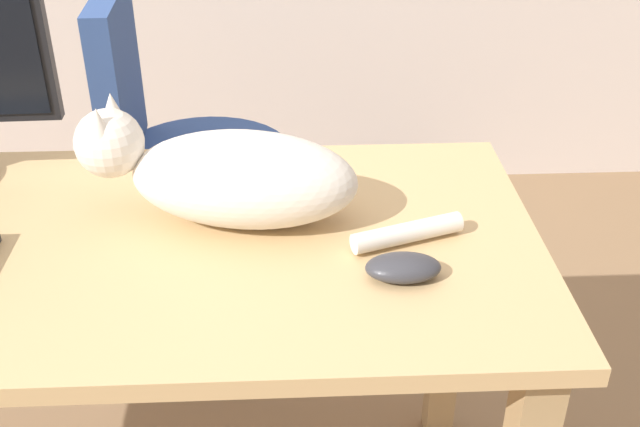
{
  "coord_description": "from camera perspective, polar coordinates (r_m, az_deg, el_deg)",
  "views": [
    {
      "loc": [
        0.36,
        -1.02,
        1.37
      ],
      "look_at": [
        0.4,
        -0.03,
        0.78
      ],
      "focal_mm": 43.46,
      "sensor_mm": 36.0,
      "label": 1
    }
  ],
  "objects": [
    {
      "name": "office_chair",
      "position": [
        2.03,
        -9.75,
        1.48
      ],
      "size": [
        0.48,
        0.48,
        0.9
      ],
      "color": "black",
      "rests_on": "ground_plane"
    },
    {
      "name": "computer_mouse",
      "position": [
        1.12,
        6.14,
        -3.98
      ],
      "size": [
        0.11,
        0.06,
        0.04
      ],
      "primitive_type": "ellipsoid",
      "color": "#333338",
      "rests_on": "desk"
    },
    {
      "name": "cat",
      "position": [
        1.23,
        -6.67,
        2.84
      ],
      "size": [
        0.61,
        0.25,
        0.2
      ],
      "color": "silver",
      "rests_on": "desk"
    },
    {
      "name": "desk",
      "position": [
        1.32,
        -17.84,
        -5.89
      ],
      "size": [
        1.5,
        0.64,
        0.72
      ],
      "color": "tan",
      "rests_on": "ground_plane"
    }
  ]
}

